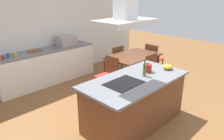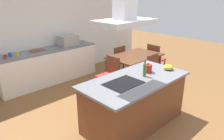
# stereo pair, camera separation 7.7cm
# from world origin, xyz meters

# --- Properties ---
(ground) EXTENTS (16.00, 16.00, 0.00)m
(ground) POSITION_xyz_m (0.00, 1.50, 0.00)
(ground) COLOR brown
(wall_back) EXTENTS (7.20, 0.10, 2.70)m
(wall_back) POSITION_xyz_m (0.00, 3.25, 1.35)
(wall_back) COLOR white
(wall_back) RESTS_ON ground
(kitchen_island) EXTENTS (1.97, 1.00, 0.90)m
(kitchen_island) POSITION_xyz_m (0.00, 0.00, 0.45)
(kitchen_island) COLOR brown
(kitchen_island) RESTS_ON ground
(cooktop) EXTENTS (0.60, 0.44, 0.01)m
(cooktop) POSITION_xyz_m (-0.31, 0.00, 0.91)
(cooktop) COLOR black
(cooktop) RESTS_ON kitchen_island
(tea_kettle) EXTENTS (0.21, 0.16, 0.18)m
(tea_kettle) POSITION_xyz_m (0.41, 0.05, 0.98)
(tea_kettle) COLOR #B21E19
(tea_kettle) RESTS_ON kitchen_island
(olive_oil_bottle) EXTENTS (0.06, 0.06, 0.29)m
(olive_oil_bottle) POSITION_xyz_m (0.20, -0.04, 1.02)
(olive_oil_bottle) COLOR #47722D
(olive_oil_bottle) RESTS_ON kitchen_island
(mixing_bowl) EXTENTS (0.19, 0.19, 0.10)m
(mixing_bowl) POSITION_xyz_m (0.80, -0.15, 0.95)
(mixing_bowl) COLOR gold
(mixing_bowl) RESTS_ON kitchen_island
(back_counter) EXTENTS (2.66, 0.62, 0.90)m
(back_counter) POSITION_xyz_m (-0.12, 2.88, 0.45)
(back_counter) COLOR white
(back_counter) RESTS_ON ground
(countertop_microwave) EXTENTS (0.50, 0.38, 0.28)m
(countertop_microwave) POSITION_xyz_m (0.52, 2.88, 1.04)
(countertop_microwave) COLOR #9E9993
(countertop_microwave) RESTS_ON back_counter
(coffee_mug_red) EXTENTS (0.08, 0.08, 0.09)m
(coffee_mug_red) POSITION_xyz_m (-1.20, 2.81, 0.95)
(coffee_mug_red) COLOR red
(coffee_mug_red) RESTS_ON back_counter
(coffee_mug_blue) EXTENTS (0.08, 0.08, 0.09)m
(coffee_mug_blue) POSITION_xyz_m (-1.06, 2.89, 0.95)
(coffee_mug_blue) COLOR #2D56B2
(coffee_mug_blue) RESTS_ON back_counter
(coffee_mug_yellow) EXTENTS (0.08, 0.08, 0.09)m
(coffee_mug_yellow) POSITION_xyz_m (-0.93, 2.80, 0.95)
(coffee_mug_yellow) COLOR gold
(coffee_mug_yellow) RESTS_ON back_counter
(cutting_board) EXTENTS (0.34, 0.24, 0.02)m
(cutting_board) POSITION_xyz_m (-0.39, 2.93, 0.91)
(cutting_board) COLOR brown
(cutting_board) RESTS_ON back_counter
(dining_table) EXTENTS (1.40, 0.90, 0.75)m
(dining_table) POSITION_xyz_m (1.50, 1.27, 0.67)
(dining_table) COLOR #59331E
(dining_table) RESTS_ON ground
(chair_facing_island) EXTENTS (0.42, 0.42, 0.89)m
(chair_facing_island) POSITION_xyz_m (1.50, 0.60, 0.51)
(chair_facing_island) COLOR red
(chair_facing_island) RESTS_ON ground
(chair_at_right_end) EXTENTS (0.42, 0.42, 0.89)m
(chair_at_right_end) POSITION_xyz_m (2.41, 1.27, 0.51)
(chair_at_right_end) COLOR red
(chair_at_right_end) RESTS_ON ground
(chair_facing_back_wall) EXTENTS (0.42, 0.42, 0.89)m
(chair_facing_back_wall) POSITION_xyz_m (1.50, 1.93, 0.51)
(chair_facing_back_wall) COLOR red
(chair_facing_back_wall) RESTS_ON ground
(chair_at_left_end) EXTENTS (0.42, 0.42, 0.89)m
(chair_at_left_end) POSITION_xyz_m (0.58, 1.27, 0.51)
(chair_at_left_end) COLOR red
(chair_at_left_end) RESTS_ON ground
(range_hood) EXTENTS (0.90, 0.55, 0.78)m
(range_hood) POSITION_xyz_m (-0.31, 0.00, 2.10)
(range_hood) COLOR #ADADB2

